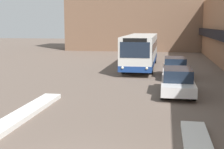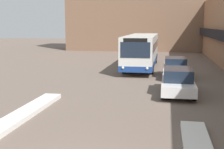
# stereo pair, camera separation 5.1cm
# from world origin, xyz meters

# --- Properties ---
(building_backdrop_far) EXTENTS (26.00, 8.00, 14.29)m
(building_backdrop_far) POSITION_xyz_m (0.00, 43.42, 7.15)
(building_backdrop_far) COLOR brown
(building_backdrop_far) RESTS_ON ground_plane
(city_bus) EXTENTS (2.57, 11.97, 3.04)m
(city_bus) POSITION_xyz_m (0.20, 21.99, 1.66)
(city_bus) COLOR silver
(city_bus) RESTS_ON ground_plane
(parked_car_front) EXTENTS (1.87, 4.70, 1.49)m
(parked_car_front) POSITION_xyz_m (3.20, 11.25, 0.75)
(parked_car_front) COLOR silver
(parked_car_front) RESTS_ON ground_plane
(parked_car_middle) EXTENTS (1.85, 4.47, 1.51)m
(parked_car_middle) POSITION_xyz_m (3.20, 17.21, 0.76)
(parked_car_middle) COLOR silver
(parked_car_middle) RESTS_ON ground_plane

